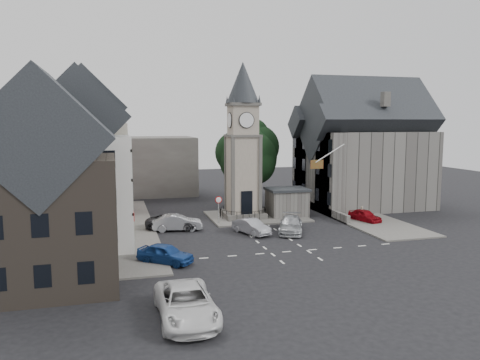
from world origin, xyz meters
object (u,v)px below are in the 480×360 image
object	(u,v)px
car_east_red	(365,216)
pedestrian	(361,213)
stone_shelter	(287,202)
car_west_blue	(165,254)
clock_tower	(243,141)

from	to	relation	value
car_east_red	pedestrian	distance (m)	0.70
stone_shelter	pedestrian	world-z (taller)	stone_shelter
car_east_red	stone_shelter	bearing A→B (deg)	130.17
car_west_blue	car_east_red	xyz separation A→B (m)	(21.20, 8.88, -0.08)
pedestrian	car_west_blue	bearing A→B (deg)	18.36
clock_tower	stone_shelter	size ratio (longest dim) A/B	3.78
car_east_red	pedestrian	size ratio (longest dim) A/B	2.52
stone_shelter	car_west_blue	world-z (taller)	stone_shelter
car_west_blue	stone_shelter	bearing A→B (deg)	-8.59
clock_tower	stone_shelter	distance (m)	8.15
clock_tower	car_west_blue	size ratio (longest dim) A/B	3.88
car_west_blue	car_east_red	world-z (taller)	car_west_blue
stone_shelter	car_west_blue	distance (m)	19.83
pedestrian	car_east_red	bearing A→B (deg)	84.07
stone_shelter	car_west_blue	bearing A→B (deg)	-137.05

